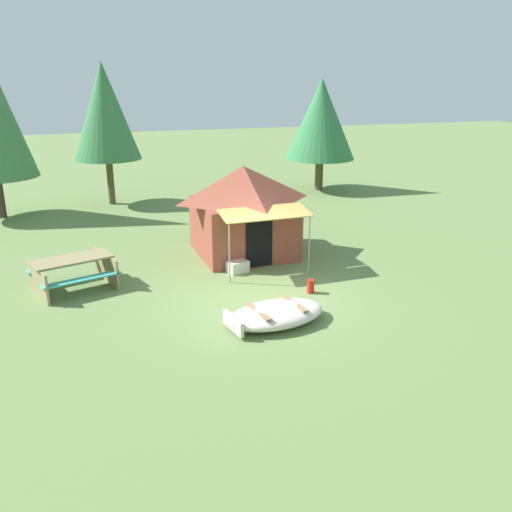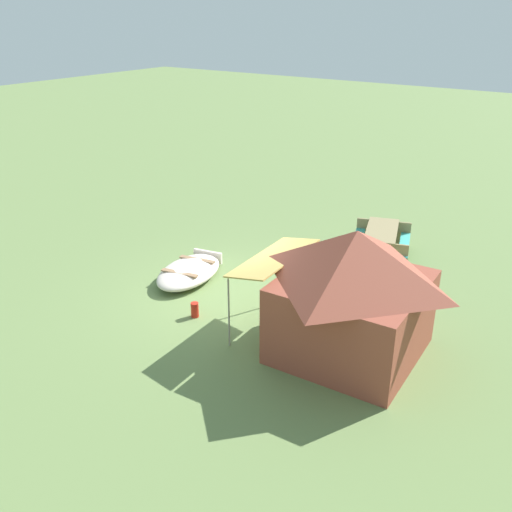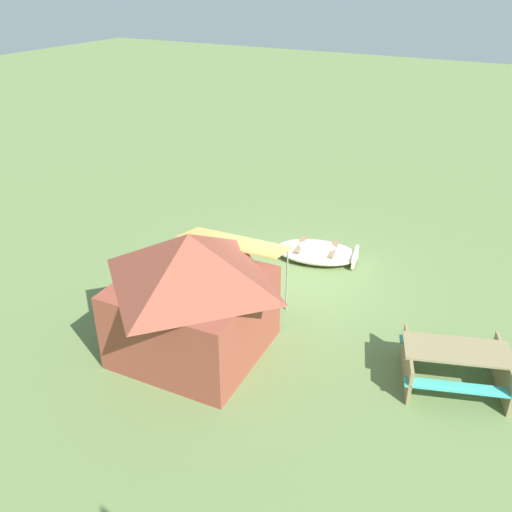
{
  "view_description": "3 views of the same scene",
  "coord_description": "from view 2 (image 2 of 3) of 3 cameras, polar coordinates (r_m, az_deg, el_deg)",
  "views": [
    {
      "loc": [
        -3.66,
        -11.62,
        5.11
      ],
      "look_at": [
        0.19,
        0.94,
        0.71
      ],
      "focal_mm": 38.65,
      "sensor_mm": 36.0,
      "label": 1
    },
    {
      "loc": [
        9.5,
        7.3,
        6.36
      ],
      "look_at": [
        -0.37,
        0.4,
        1.02
      ],
      "focal_mm": 39.73,
      "sensor_mm": 36.0,
      "label": 2
    },
    {
      "loc": [
        -4.81,
        10.61,
        6.87
      ],
      "look_at": [
        0.68,
        0.47,
        0.8
      ],
      "focal_mm": 38.36,
      "sensor_mm": 36.0,
      "label": 3
    }
  ],
  "objects": [
    {
      "name": "picnic_table",
      "position": [
        15.89,
        12.47,
        1.65
      ],
      "size": [
        2.28,
        2.05,
        0.78
      ],
      "color": "#8E7D55",
      "rests_on": "ground_plane"
    },
    {
      "name": "beached_rowboat",
      "position": [
        14.4,
        -6.76,
        -1.54
      ],
      "size": [
        2.42,
        1.7,
        0.41
      ],
      "color": "beige",
      "rests_on": "ground_plane"
    },
    {
      "name": "ground_plane",
      "position": [
        13.56,
        -2.31,
        -4.07
      ],
      "size": [
        80.0,
        80.0,
        0.0
      ],
      "primitive_type": "plane",
      "color": "olive"
    },
    {
      "name": "canvas_cabin_tent",
      "position": [
        11.01,
        9.7,
        -3.54
      ],
      "size": [
        2.97,
        3.73,
        2.6
      ],
      "color": "brown",
      "rests_on": "ground_plane"
    },
    {
      "name": "fuel_can",
      "position": [
        12.7,
        -6.19,
        -5.4
      ],
      "size": [
        0.24,
        0.24,
        0.34
      ],
      "primitive_type": "cylinder",
      "rotation": [
        0.0,
        0.0,
        5.82
      ],
      "color": "red",
      "rests_on": "ground_plane"
    },
    {
      "name": "cooler_box",
      "position": [
        12.64,
        4.46,
        -5.56
      ],
      "size": [
        0.64,
        0.53,
        0.31
      ],
      "primitive_type": "cube",
      "rotation": [
        0.0,
        0.0,
        0.32
      ],
      "color": "beige",
      "rests_on": "ground_plane"
    }
  ]
}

